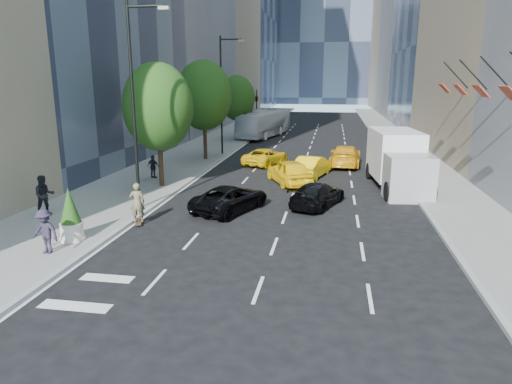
% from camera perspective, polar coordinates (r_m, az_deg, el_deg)
% --- Properties ---
extents(ground, '(160.00, 160.00, 0.00)m').
position_cam_1_polar(ground, '(18.75, -0.77, -6.60)').
color(ground, black).
rests_on(ground, ground).
extents(sidewalk_left, '(6.00, 120.00, 0.15)m').
position_cam_1_polar(sidewalk_left, '(49.25, -4.86, 6.25)').
color(sidewalk_left, slate).
rests_on(sidewalk_left, ground).
extents(sidewalk_right, '(4.00, 120.00, 0.15)m').
position_cam_1_polar(sidewalk_right, '(48.21, 17.69, 5.48)').
color(sidewalk_right, slate).
rests_on(sidewalk_right, ground).
extents(lamp_near, '(2.13, 0.22, 10.00)m').
position_cam_1_polar(lamp_near, '(23.31, -14.77, 11.59)').
color(lamp_near, black).
rests_on(lamp_near, sidewalk_left).
extents(lamp_far, '(2.13, 0.22, 10.00)m').
position_cam_1_polar(lamp_far, '(40.42, -4.13, 12.77)').
color(lamp_far, black).
rests_on(lamp_far, sidewalk_left).
extents(tree_near, '(4.20, 4.20, 7.46)m').
position_cam_1_polar(tree_near, '(28.30, -12.15, 10.35)').
color(tree_near, black).
rests_on(tree_near, sidewalk_left).
extents(tree_mid, '(4.50, 4.50, 7.99)m').
position_cam_1_polar(tree_mid, '(37.76, -6.53, 11.89)').
color(tree_mid, black).
rests_on(tree_mid, sidewalk_left).
extents(tree_far, '(3.90, 3.90, 6.92)m').
position_cam_1_polar(tree_far, '(50.40, -2.37, 11.65)').
color(tree_far, black).
rests_on(tree_far, sidewalk_left).
extents(traffic_signal, '(2.48, 0.53, 5.20)m').
position_cam_1_polar(traffic_signal, '(58.12, 0.07, 11.57)').
color(traffic_signal, black).
rests_on(traffic_signal, sidewalk_left).
extents(facade_flags, '(1.85, 13.30, 2.05)m').
position_cam_1_polar(facade_flags, '(28.29, 25.45, 11.81)').
color(facade_flags, black).
rests_on(facade_flags, ground).
extents(skateboarder, '(0.79, 0.66, 1.85)m').
position_cam_1_polar(skateboarder, '(21.72, -14.60, -1.62)').
color(skateboarder, '#6B6442').
rests_on(skateboarder, ground).
extents(black_sedan_lincoln, '(3.83, 5.22, 1.32)m').
position_cam_1_polar(black_sedan_lincoln, '(23.36, -3.19, -0.78)').
color(black_sedan_lincoln, black).
rests_on(black_sedan_lincoln, ground).
extents(black_sedan_mercedes, '(3.20, 4.76, 1.28)m').
position_cam_1_polar(black_sedan_mercedes, '(24.38, 7.69, -0.30)').
color(black_sedan_mercedes, black).
rests_on(black_sedan_mercedes, ground).
extents(taxi_a, '(3.69, 5.05, 1.60)m').
position_cam_1_polar(taxi_a, '(29.47, 4.19, 2.56)').
color(taxi_a, yellow).
rests_on(taxi_a, ground).
extents(taxi_b, '(2.68, 4.71, 1.47)m').
position_cam_1_polar(taxi_b, '(31.85, 7.04, 3.23)').
color(taxi_b, yellow).
rests_on(taxi_b, ground).
extents(taxi_c, '(3.60, 5.11, 1.29)m').
position_cam_1_polar(taxi_c, '(36.15, 1.21, 4.45)').
color(taxi_c, yellow).
rests_on(taxi_c, ground).
extents(taxi_d, '(2.62, 5.65, 1.60)m').
position_cam_1_polar(taxi_d, '(36.32, 11.10, 4.48)').
color(taxi_d, '#E8A20C').
rests_on(taxi_d, ground).
extents(city_bus, '(5.01, 11.83, 3.21)m').
position_cam_1_polar(city_bus, '(54.09, 1.05, 8.61)').
color(city_bus, white).
rests_on(city_bus, ground).
extents(box_truck, '(3.36, 7.51, 3.48)m').
position_cam_1_polar(box_truck, '(29.28, 17.31, 3.83)').
color(box_truck, silver).
rests_on(box_truck, ground).
extents(pedestrian_a, '(1.20, 1.18, 1.95)m').
position_cam_1_polar(pedestrian_a, '(24.31, -24.95, -0.37)').
color(pedestrian_a, black).
rests_on(pedestrian_a, sidewalk_left).
extents(pedestrian_b, '(0.97, 0.59, 1.55)m').
position_cam_1_polar(pedestrian_b, '(31.15, -12.72, 3.11)').
color(pedestrian_b, black).
rests_on(pedestrian_b, sidewalk_left).
extents(pedestrian_c, '(1.21, 0.82, 1.72)m').
position_cam_1_polar(pedestrian_c, '(18.92, -24.88, -4.51)').
color(pedestrian_c, '#282233').
rests_on(pedestrian_c, sidewalk_left).
extents(planter_shrub, '(0.91, 0.91, 2.19)m').
position_cam_1_polar(planter_shrub, '(20.03, -22.19, -2.72)').
color(planter_shrub, beige).
rests_on(planter_shrub, sidewalk_left).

